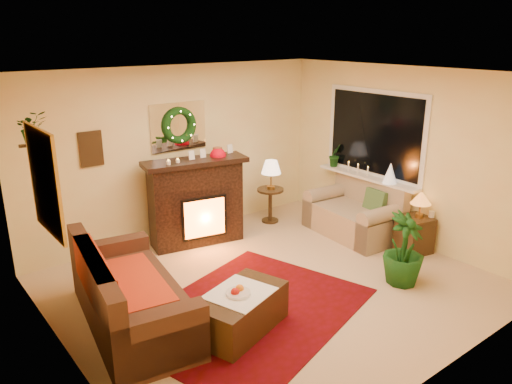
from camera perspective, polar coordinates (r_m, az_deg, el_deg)
floor at (r=6.41m, az=1.96°, el=-10.61°), size 5.00×5.00×0.00m
ceiling at (r=5.65m, az=2.25°, el=13.25°), size 5.00×5.00×0.00m
wall_back at (r=7.69m, az=-8.78°, el=4.49°), size 5.00×5.00×0.00m
wall_front at (r=4.53m, az=20.84°, el=-6.17°), size 5.00×5.00×0.00m
wall_left at (r=4.78m, az=-21.61°, el=-4.98°), size 4.50×4.50×0.00m
wall_right at (r=7.70m, az=16.54°, el=3.96°), size 4.50×4.50×0.00m
area_rug at (r=5.84m, az=-0.74°, el=-13.56°), size 3.11×2.66×0.01m
sofa at (r=5.60m, az=-14.00°, el=-10.63°), size 1.23×2.19×0.89m
red_throw at (r=5.68m, az=-14.81°, el=-9.99°), size 0.79×1.29×0.02m
fireplace at (r=7.47m, az=-6.85°, el=-1.84°), size 1.40×0.69×1.23m
poinsettia at (r=7.40m, az=-4.37°, el=4.12°), size 0.24×0.24×0.24m
mantel_candle_a at (r=7.01m, az=-9.94°, el=2.79°), size 0.06×0.06×0.18m
mantel_candle_b at (r=7.10m, az=-8.91°, el=3.02°), size 0.06×0.06×0.17m
mantel_mirror at (r=7.60m, az=-8.85°, el=7.40°), size 0.92×0.02×0.72m
wreath at (r=7.56m, az=-8.70°, el=7.51°), size 0.55×0.11×0.55m
wall_art at (r=7.08m, az=-18.35°, el=4.70°), size 0.32×0.03×0.48m
gold_mirror at (r=4.92m, az=-23.01°, el=1.04°), size 0.03×0.84×1.00m
hanging_plant at (r=5.61m, az=-24.02°, el=5.18°), size 0.33×0.28×0.36m
loveseat at (r=7.91m, az=11.06°, el=-1.91°), size 0.98×1.55×0.86m
window_frame at (r=7.95m, az=13.42°, el=6.49°), size 0.03×1.86×1.36m
window_glass at (r=7.94m, az=13.35°, el=6.48°), size 0.02×1.70×1.22m
window_sill at (r=8.03m, az=12.60°, el=1.66°), size 0.22×1.86×0.04m
mini_tree at (r=7.70m, az=15.09°, el=2.09°), size 0.21×0.21×0.32m
sill_plant at (r=8.46m, az=9.02°, el=4.20°), size 0.28×0.22×0.50m
side_table_round at (r=8.32m, az=1.63°, el=-1.28°), size 0.53×0.53×0.58m
lamp_cream at (r=8.15m, az=1.74°, el=2.41°), size 0.32×0.32×0.50m
end_table_square at (r=7.57m, az=17.60°, el=-4.59°), size 0.51×0.51×0.53m
lamp_tiffany at (r=7.42m, az=18.29°, el=-1.19°), size 0.29×0.29×0.43m
coffee_table at (r=5.45m, az=-1.82°, el=-13.62°), size 1.17×0.87×0.44m
fruit_bowl at (r=5.29m, az=-2.04°, el=-11.61°), size 0.26×0.26×0.06m
floor_palm at (r=6.53m, az=16.56°, el=-6.41°), size 1.84×1.84×2.78m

